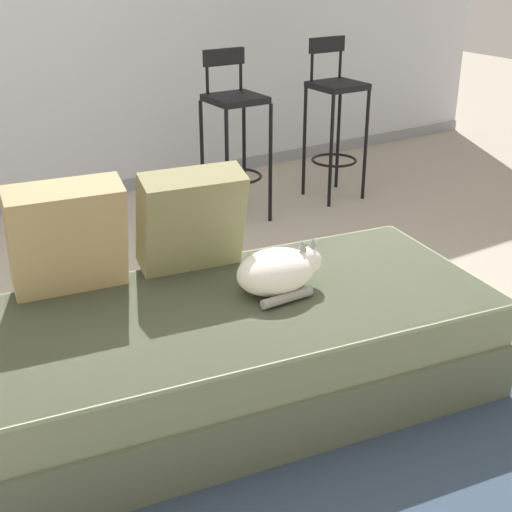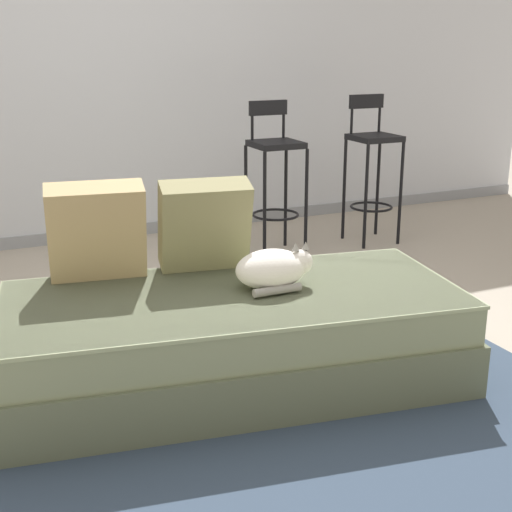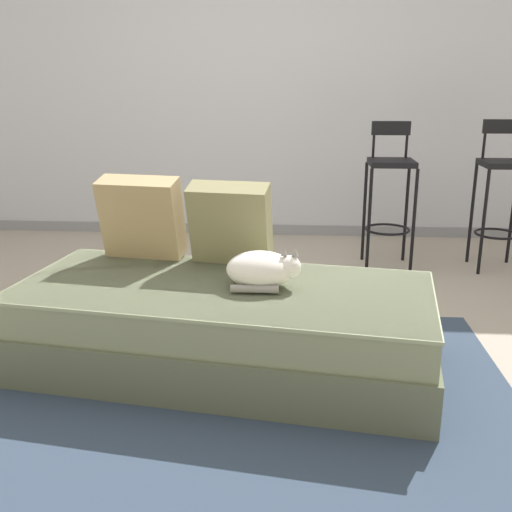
{
  "view_description": "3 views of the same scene",
  "coord_description": "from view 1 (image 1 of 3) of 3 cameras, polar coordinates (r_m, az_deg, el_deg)",
  "views": [
    {
      "loc": [
        -1.22,
        -2.44,
        1.68
      ],
      "look_at": [
        0.15,
        -0.3,
        0.54
      ],
      "focal_mm": 50.0,
      "sensor_mm": 36.0,
      "label": 1
    },
    {
      "loc": [
        -1.1,
        -3.07,
        1.48
      ],
      "look_at": [
        0.15,
        -0.3,
        0.54
      ],
      "focal_mm": 50.0,
      "sensor_mm": 36.0,
      "label": 2
    },
    {
      "loc": [
        0.33,
        -3.06,
        1.37
      ],
      "look_at": [
        0.15,
        -0.3,
        0.54
      ],
      "focal_mm": 42.0,
      "sensor_mm": 36.0,
      "label": 3
    }
  ],
  "objects": [
    {
      "name": "throw_pillow_middle",
      "position": [
        2.88,
        -5.15,
        2.9
      ],
      "size": [
        0.45,
        0.31,
        0.44
      ],
      "color": "#847F56",
      "rests_on": "couch"
    },
    {
      "name": "ground_plane",
      "position": [
        3.2,
        -5.2,
        -7.58
      ],
      "size": [
        16.0,
        16.0,
        0.0
      ],
      "primitive_type": "plane",
      "color": "#A89E8E",
      "rests_on": "ground"
    },
    {
      "name": "bar_stool_near_window",
      "position": [
        4.51,
        -1.75,
        10.43
      ],
      "size": [
        0.34,
        0.34,
        1.06
      ],
      "color": "black",
      "rests_on": "ground"
    },
    {
      "name": "cat",
      "position": [
        2.74,
        1.83,
        -1.2
      ],
      "size": [
        0.35,
        0.25,
        0.2
      ],
      "color": "white",
      "rests_on": "couch"
    },
    {
      "name": "wall_back_panel",
      "position": [
        4.86,
        -18.96,
        18.44
      ],
      "size": [
        8.0,
        0.1,
        2.6
      ],
      "primitive_type": "cube",
      "color": "silver",
      "rests_on": "ground"
    },
    {
      "name": "area_rug",
      "position": [
        2.71,
        1.94,
        -14.12
      ],
      "size": [
        2.69,
        2.0,
        0.01
      ],
      "primitive_type": "cube",
      "color": "#334256",
      "rests_on": "ground"
    },
    {
      "name": "throw_pillow_corner",
      "position": [
        2.78,
        -14.88,
        1.44
      ],
      "size": [
        0.46,
        0.3,
        0.45
      ],
      "color": "tan",
      "rests_on": "couch"
    },
    {
      "name": "couch",
      "position": [
        2.79,
        -1.5,
        -7.51
      ],
      "size": [
        2.1,
        1.19,
        0.42
      ],
      "color": "#636B50",
      "rests_on": "ground"
    },
    {
      "name": "bar_stool_by_doorway",
      "position": [
        4.95,
        6.33,
        11.61
      ],
      "size": [
        0.32,
        0.32,
        1.08
      ],
      "color": "black",
      "rests_on": "ground"
    },
    {
      "name": "wall_baseboard_trim",
      "position": [
        5.07,
        -16.91,
        4.23
      ],
      "size": [
        8.0,
        0.02,
        0.09
      ],
      "primitive_type": "cube",
      "color": "gray",
      "rests_on": "ground"
    }
  ]
}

